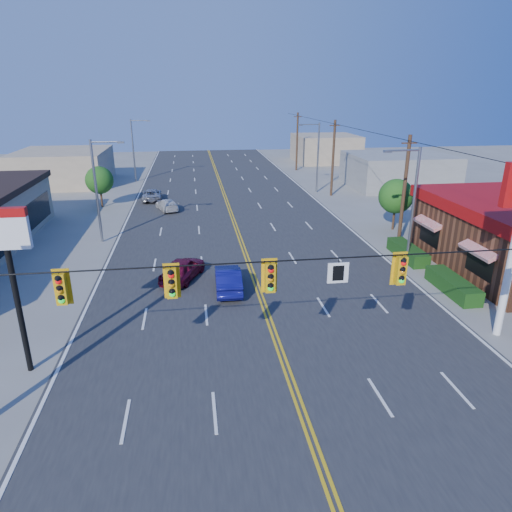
{
  "coord_description": "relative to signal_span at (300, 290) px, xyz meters",
  "views": [
    {
      "loc": [
        -3.69,
        -14.13,
        11.41
      ],
      "look_at": [
        -0.12,
        10.94,
        2.2
      ],
      "focal_mm": 32.0,
      "sensor_mm": 36.0,
      "label": 1
    }
  ],
  "objects": [
    {
      "name": "car_silver",
      "position": [
        -7.95,
        36.23,
        -4.27
      ],
      "size": [
        2.28,
        4.54,
        1.23
      ],
      "primitive_type": "imported",
      "rotation": [
        0.0,
        0.0,
        3.2
      ],
      "color": "#ACABB1",
      "rests_on": "ground"
    },
    {
      "name": "car_blue",
      "position": [
        -1.68,
        11.12,
        -4.18
      ],
      "size": [
        1.61,
        4.34,
        1.42
      ],
      "primitive_type": "imported",
      "rotation": [
        0.0,
        0.0,
        3.12
      ],
      "color": "navy",
      "rests_on": "ground"
    },
    {
      "name": "tree_kfc_rear",
      "position": [
        13.62,
        22.0,
        -1.95
      ],
      "size": [
        2.94,
        2.94,
        4.41
      ],
      "color": "#47301E",
      "rests_on": "ground"
    },
    {
      "name": "signal_span",
      "position": [
        0.0,
        0.0,
        0.0
      ],
      "size": [
        24.32,
        0.34,
        9.0
      ],
      "color": "#47301E",
      "rests_on": "ground"
    },
    {
      "name": "road",
      "position": [
        0.12,
        20.0,
        -4.86
      ],
      "size": [
        20.0,
        120.0,
        0.06
      ],
      "primitive_type": "cube",
      "color": "#2D2D30",
      "rests_on": "ground"
    },
    {
      "name": "bld_east_mid",
      "position": [
        22.12,
        40.0,
        -2.89
      ],
      "size": [
        12.0,
        10.0,
        4.0
      ],
      "primitive_type": "cube",
      "color": "gray",
      "rests_on": "ground"
    },
    {
      "name": "streetlight_nw",
      "position": [
        -10.67,
        48.0,
        -0.37
      ],
      "size": [
        2.55,
        0.25,
        8.0
      ],
      "color": "gray",
      "rests_on": "ground"
    },
    {
      "name": "utility_pole_near",
      "position": [
        12.32,
        18.0,
        -0.69
      ],
      "size": [
        0.28,
        0.28,
        8.4
      ],
      "primitive_type": "cylinder",
      "color": "#47301E",
      "rests_on": "ground"
    },
    {
      "name": "utility_pole_mid",
      "position": [
        12.32,
        36.0,
        -0.69
      ],
      "size": [
        0.28,
        0.28,
        8.4
      ],
      "primitive_type": "cylinder",
      "color": "#47301E",
      "rests_on": "ground"
    },
    {
      "name": "bld_west_far",
      "position": [
        -19.88,
        48.0,
        -2.79
      ],
      "size": [
        11.0,
        12.0,
        4.2
      ],
      "primitive_type": "cube",
      "color": "tan",
      "rests_on": "ground"
    },
    {
      "name": "streetlight_sw",
      "position": [
        -10.67,
        22.0,
        -0.37
      ],
      "size": [
        2.55,
        0.25,
        8.0
      ],
      "color": "gray",
      "rests_on": "ground"
    },
    {
      "name": "ground",
      "position": [
        0.12,
        0.0,
        -4.89
      ],
      "size": [
        160.0,
        160.0,
        0.0
      ],
      "primitive_type": "plane",
      "color": "gray",
      "rests_on": "ground"
    },
    {
      "name": "streetlight_ne",
      "position": [
        10.91,
        38.0,
        -0.37
      ],
      "size": [
        2.55,
        0.25,
        8.0
      ],
      "color": "gray",
      "rests_on": "ground"
    },
    {
      "name": "car_magenta",
      "position": [
        -4.4,
        13.14,
        -4.17
      ],
      "size": [
        3.22,
        4.54,
        1.43
      ],
      "primitive_type": "imported",
      "rotation": [
        0.0,
        0.0,
        2.74
      ],
      "color": "maroon",
      "rests_on": "ground"
    },
    {
      "name": "bld_east_far",
      "position": [
        19.12,
        62.0,
        -2.69
      ],
      "size": [
        10.0,
        10.0,
        4.4
      ],
      "primitive_type": "cube",
      "color": "tan",
      "rests_on": "ground"
    },
    {
      "name": "utility_pole_far",
      "position": [
        12.32,
        54.0,
        -0.69
      ],
      "size": [
        0.28,
        0.28,
        8.4
      ],
      "primitive_type": "cylinder",
      "color": "#47301E",
      "rests_on": "ground"
    },
    {
      "name": "tree_west",
      "position": [
        -12.88,
        34.0,
        -2.09
      ],
      "size": [
        2.8,
        2.8,
        4.2
      ],
      "color": "#47301E",
      "rests_on": "ground"
    },
    {
      "name": "streetlight_se",
      "position": [
        10.91,
        14.0,
        -0.37
      ],
      "size": [
        2.55,
        0.25,
        8.0
      ],
      "color": "gray",
      "rests_on": "ground"
    },
    {
      "name": "pizza_hut_sign",
      "position": [
        -10.88,
        4.0,
        0.3
      ],
      "size": [
        1.9,
        0.3,
        6.85
      ],
      "color": "black",
      "rests_on": "ground"
    },
    {
      "name": "car_white",
      "position": [
        -6.12,
        31.47,
        -4.32
      ],
      "size": [
        2.73,
        4.2,
        1.13
      ],
      "primitive_type": "imported",
      "rotation": [
        0.0,
        0.0,
        3.46
      ],
      "color": "silver",
      "rests_on": "ground"
    }
  ]
}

